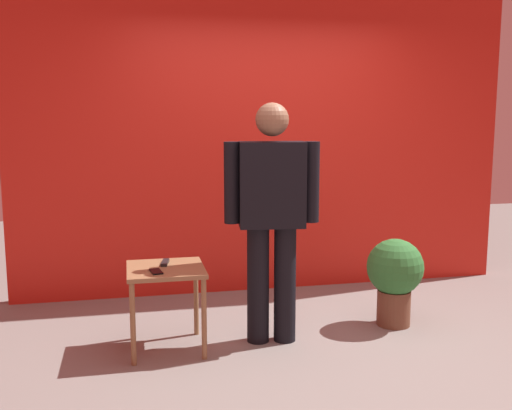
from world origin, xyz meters
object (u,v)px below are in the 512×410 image
at_px(side_table, 166,280).
at_px(tv_remote, 165,263).
at_px(standing_person, 272,211).
at_px(potted_plant, 395,274).
at_px(cell_phone, 156,272).

bearing_deg(side_table, tv_remote, 88.18).
xyz_separation_m(standing_person, potted_plant, (1.02, 0.12, -0.56)).
xyz_separation_m(side_table, potted_plant, (1.77, 0.11, -0.09)).
bearing_deg(potted_plant, tv_remote, -179.67).
xyz_separation_m(cell_phone, potted_plant, (1.84, 0.22, -0.19)).
height_order(side_table, tv_remote, tv_remote).
relative_size(side_table, tv_remote, 3.47).
xyz_separation_m(standing_person, cell_phone, (-0.83, -0.11, -0.37)).
relative_size(cell_phone, tv_remote, 0.85).
relative_size(standing_person, cell_phone, 11.94).
height_order(side_table, cell_phone, cell_phone).
height_order(side_table, potted_plant, potted_plant).
bearing_deg(potted_plant, side_table, -176.53).
relative_size(standing_person, tv_remote, 10.12).
bearing_deg(standing_person, tv_remote, 171.98).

